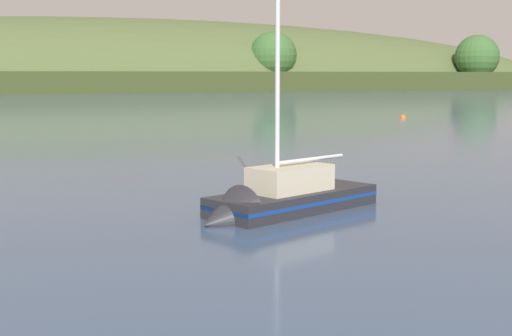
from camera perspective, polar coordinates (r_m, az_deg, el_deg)
name	(u,v)px	position (r m, az deg, el deg)	size (l,w,h in m)	color
far_shoreline_hill	(121,88)	(244.98, -10.66, 6.24)	(460.42, 116.19, 47.33)	#35401E
sailboat_near_mooring	(277,206)	(25.75, 1.71, -3.02)	(8.05, 4.58, 12.46)	#232328
mooring_buoy_midchannel	(403,118)	(84.70, 11.60, 3.93)	(0.74, 0.74, 0.82)	#EA5B19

